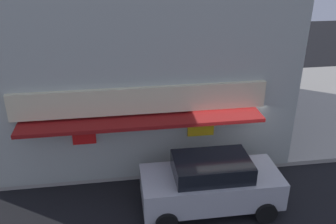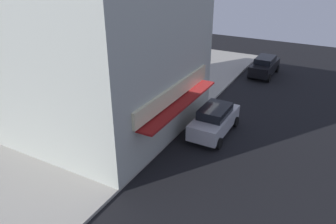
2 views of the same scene
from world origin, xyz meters
TOP-DOWN VIEW (x-y plane):
  - ground_plane at (0.00, 0.00)m, footprint 48.86×48.86m
  - sidewalk at (0.00, 5.03)m, footprint 32.57×10.06m
  - corner_building at (-2.86, 4.64)m, footprint 10.35×10.25m
  - traffic_light at (-1.21, 0.61)m, footprint 0.32×0.58m
  - fire_hydrant at (-4.30, 1.09)m, footprint 0.52×0.28m
  - trash_can at (1.19, 2.29)m, footprint 0.54×0.54m
  - pedestrian at (0.96, 1.08)m, footprint 0.54×0.48m
  - potted_plant_by_doorway at (-1.60, 2.41)m, footprint 0.75×0.75m
  - potted_plant_by_window at (-3.86, 2.42)m, footprint 0.56×0.56m
  - parked_car_silver at (-0.99, -1.75)m, footprint 4.12×1.95m
  - parked_car_black at (10.82, -1.81)m, footprint 4.20×1.99m

SIDE VIEW (x-z plane):
  - ground_plane at x=0.00m, z-range 0.00..0.00m
  - sidewalk at x=0.00m, z-range 0.00..0.17m
  - fire_hydrant at x=-4.30m, z-range 0.15..0.98m
  - trash_can at x=1.19m, z-range 0.17..1.01m
  - potted_plant_by_window at x=-3.86m, z-range 0.19..1.09m
  - potted_plant_by_doorway at x=-1.60m, z-range 0.25..1.38m
  - parked_car_black at x=10.82m, z-range 0.03..1.68m
  - parked_car_silver at x=-0.99m, z-range 0.02..1.73m
  - pedestrian at x=0.96m, z-range 0.25..2.02m
  - traffic_light at x=-1.21m, z-range 0.87..5.89m
  - corner_building at x=-2.86m, z-range 0.16..8.79m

